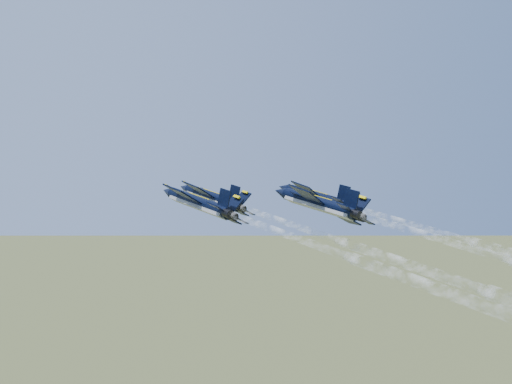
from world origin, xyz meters
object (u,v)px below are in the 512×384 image
object	(u,v)px
jet_left	(198,203)
jet_right	(316,197)
jet_lead	(211,197)
jet_slot	(318,204)

from	to	relation	value
jet_left	jet_right	bearing A→B (deg)	1.30
jet_lead	jet_left	distance (m)	14.43
jet_left	jet_slot	distance (m)	14.94
jet_left	jet_right	xyz separation A→B (m)	(19.97, 8.24, 0.00)
jet_right	jet_slot	distance (m)	15.92
jet_left	jet_slot	size ratio (longest dim) A/B	1.00
jet_left	jet_slot	xyz separation A→B (m)	(13.53, -6.32, 0.00)
jet_right	jet_slot	size ratio (longest dim) A/B	1.00
jet_lead	jet_slot	bearing A→B (deg)	-89.21
jet_right	jet_slot	bearing A→B (deg)	-134.95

